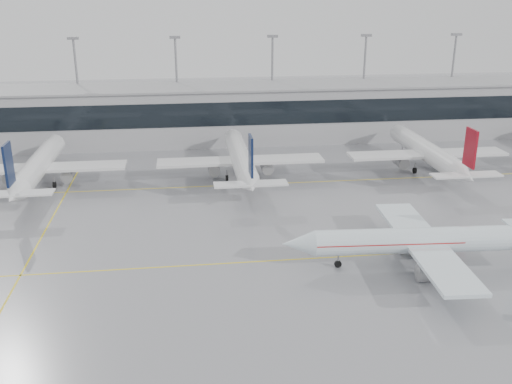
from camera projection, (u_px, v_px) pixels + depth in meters
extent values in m
plane|color=gray|center=(268.00, 261.00, 71.78)|extent=(320.00, 320.00, 0.00)
cube|color=yellow|center=(268.00, 261.00, 71.78)|extent=(120.00, 0.25, 0.01)
cube|color=yellow|center=(243.00, 185.00, 99.81)|extent=(120.00, 0.25, 0.01)
cube|color=yellow|center=(47.00, 227.00, 82.19)|extent=(0.25, 60.00, 0.01)
cube|color=#9A9A9E|center=(228.00, 114.00, 127.71)|extent=(180.00, 15.00, 12.00)
cube|color=black|center=(230.00, 114.00, 120.16)|extent=(180.00, 0.20, 5.00)
cube|color=gray|center=(227.00, 86.00, 125.64)|extent=(182.00, 16.00, 0.40)
cylinder|color=gray|center=(78.00, 90.00, 127.68)|extent=(0.50, 0.50, 22.00)
cube|color=gray|center=(73.00, 38.00, 123.90)|extent=(2.40, 1.00, 0.60)
cylinder|color=gray|center=(177.00, 88.00, 130.32)|extent=(0.50, 0.50, 22.00)
cube|color=gray|center=(175.00, 37.00, 126.54)|extent=(2.40, 1.00, 0.60)
cylinder|color=gray|center=(272.00, 86.00, 132.97)|extent=(0.50, 0.50, 22.00)
cube|color=gray|center=(273.00, 36.00, 129.19)|extent=(2.40, 1.00, 0.60)
cylinder|color=gray|center=(363.00, 84.00, 135.61)|extent=(0.50, 0.50, 22.00)
cube|color=gray|center=(366.00, 35.00, 131.83)|extent=(2.40, 1.00, 0.60)
cylinder|color=gray|center=(451.00, 83.00, 138.26)|extent=(0.50, 0.50, 22.00)
cube|color=gray|center=(457.00, 34.00, 134.47)|extent=(2.40, 1.00, 0.60)
cylinder|color=silver|center=(412.00, 240.00, 69.59)|extent=(24.23, 4.58, 3.16)
cone|color=silver|center=(298.00, 244.00, 68.68)|extent=(4.18, 3.39, 3.16)
cube|color=silver|center=(424.00, 243.00, 69.82)|extent=(6.53, 26.34, 0.45)
cylinder|color=gray|center=(433.00, 272.00, 65.78)|extent=(3.72, 2.31, 2.10)
cylinder|color=gray|center=(406.00, 238.00, 74.81)|extent=(3.72, 2.31, 2.10)
cylinder|color=gray|center=(338.00, 259.00, 69.76)|extent=(0.20, 0.20, 1.32)
cylinder|color=black|center=(338.00, 264.00, 69.98)|extent=(0.92, 0.35, 0.90)
cylinder|color=gray|center=(438.00, 265.00, 68.03)|extent=(0.24, 0.24, 1.32)
cylinder|color=black|center=(437.00, 270.00, 68.25)|extent=(1.12, 0.51, 1.10)
cylinder|color=gray|center=(423.00, 247.00, 72.91)|extent=(0.24, 0.24, 1.32)
cylinder|color=black|center=(423.00, 251.00, 73.14)|extent=(1.12, 0.51, 1.10)
cube|color=#B70F0F|center=(388.00, 240.00, 69.33)|extent=(18.16, 4.25, 0.12)
cylinder|color=silver|center=(40.00, 163.00, 99.01)|extent=(3.59, 27.36, 3.59)
cone|color=silver|center=(58.00, 141.00, 113.66)|extent=(3.59, 4.00, 3.59)
cone|color=silver|center=(14.00, 195.00, 83.61)|extent=(3.59, 5.60, 3.59)
cube|color=silver|center=(38.00, 168.00, 97.74)|extent=(29.64, 5.00, 0.45)
cube|color=silver|center=(13.00, 194.00, 83.32)|extent=(11.40, 2.80, 0.25)
cube|color=#0D1838|center=(9.00, 164.00, 81.61)|extent=(0.35, 3.60, 6.12)
cylinder|color=gray|center=(11.00, 176.00, 98.13)|extent=(2.10, 3.60, 2.10)
cylinder|color=gray|center=(68.00, 174.00, 99.29)|extent=(2.10, 3.60, 2.10)
cylinder|color=gray|center=(54.00, 160.00, 109.85)|extent=(0.20, 0.20, 1.56)
cylinder|color=black|center=(54.00, 164.00, 110.11)|extent=(0.30, 0.90, 0.90)
cylinder|color=gray|center=(22.00, 182.00, 97.19)|extent=(0.24, 0.24, 1.56)
cylinder|color=black|center=(23.00, 186.00, 97.45)|extent=(0.45, 1.10, 1.10)
cylinder|color=gray|center=(54.00, 181.00, 97.81)|extent=(0.24, 0.24, 1.56)
cylinder|color=black|center=(54.00, 185.00, 98.07)|extent=(0.45, 1.10, 1.10)
cylinder|color=silver|center=(240.00, 156.00, 103.22)|extent=(3.59, 27.36, 3.59)
cone|color=silver|center=(232.00, 135.00, 117.87)|extent=(3.59, 4.00, 3.59)
cone|color=silver|center=(251.00, 185.00, 87.81)|extent=(3.59, 5.60, 3.59)
cube|color=silver|center=(241.00, 161.00, 101.95)|extent=(29.64, 5.00, 0.45)
cube|color=silver|center=(251.00, 184.00, 87.53)|extent=(11.40, 2.80, 0.25)
cube|color=#0D1838|center=(251.00, 156.00, 85.82)|extent=(0.35, 3.60, 6.12)
cylinder|color=gray|center=(214.00, 169.00, 102.34)|extent=(2.10, 3.60, 2.10)
cylinder|color=gray|center=(267.00, 167.00, 103.50)|extent=(2.10, 3.60, 2.10)
cylinder|color=gray|center=(235.00, 154.00, 114.06)|extent=(0.20, 0.20, 1.56)
cylinder|color=black|center=(235.00, 158.00, 114.32)|extent=(0.30, 0.90, 0.90)
cylinder|color=gray|center=(227.00, 174.00, 101.40)|extent=(0.24, 0.24, 1.56)
cylinder|color=black|center=(227.00, 178.00, 101.66)|extent=(0.45, 1.10, 1.10)
cylinder|color=gray|center=(256.00, 173.00, 102.02)|extent=(0.24, 0.24, 1.56)
cylinder|color=black|center=(256.00, 177.00, 102.28)|extent=(0.45, 1.10, 1.10)
cylinder|color=silver|center=(424.00, 150.00, 107.42)|extent=(3.59, 27.36, 3.59)
cone|color=silver|center=(395.00, 130.00, 122.08)|extent=(3.59, 4.00, 3.59)
cone|color=silver|center=(465.00, 176.00, 92.02)|extent=(3.59, 5.60, 3.59)
cube|color=silver|center=(427.00, 154.00, 106.16)|extent=(29.64, 5.00, 0.45)
cube|color=silver|center=(466.00, 175.00, 91.73)|extent=(11.40, 2.80, 0.25)
cube|color=maroon|center=(470.00, 148.00, 90.02)|extent=(0.35, 3.60, 6.12)
cylinder|color=gray|center=(401.00, 162.00, 106.55)|extent=(2.10, 3.60, 2.10)
cylinder|color=gray|center=(450.00, 160.00, 107.70)|extent=(2.10, 3.60, 2.10)
cylinder|color=gray|center=(402.00, 148.00, 118.27)|extent=(0.20, 0.20, 1.56)
cylinder|color=black|center=(402.00, 152.00, 118.53)|extent=(0.30, 0.90, 0.90)
cylinder|color=gray|center=(415.00, 167.00, 105.60)|extent=(0.24, 0.24, 1.56)
cylinder|color=black|center=(415.00, 171.00, 105.86)|extent=(0.45, 1.10, 1.10)
cylinder|color=gray|center=(442.00, 165.00, 106.23)|extent=(0.24, 0.24, 1.56)
cylinder|color=black|center=(441.00, 169.00, 106.49)|extent=(0.45, 1.10, 1.10)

